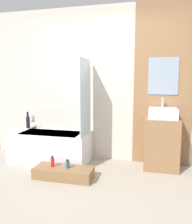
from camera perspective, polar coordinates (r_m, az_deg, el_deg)
ground_plane at (r=2.63m, az=-5.56°, el=-23.14°), size 12.00×12.00×0.00m
wall_tiled_back at (r=3.78m, az=2.02°, el=7.11°), size 4.20×0.06×2.60m
wall_wood_accent at (r=3.66m, az=17.05°, el=6.83°), size 0.91×0.04×2.60m
bathtub at (r=3.85m, az=-11.63°, el=-8.88°), size 1.30×0.65×0.50m
glass_shower_screen at (r=3.46m, az=-2.77°, el=3.79°), size 0.01×0.59×1.21m
wooden_step_bench at (r=3.24m, az=-8.46°, el=-15.42°), size 0.83×0.32×0.15m
vanity_cabinet at (r=3.57m, az=16.67°, el=-7.92°), size 0.52×0.41×0.80m
sink at (r=3.47m, az=16.99°, el=-0.29°), size 0.42×0.39×0.31m
vase_tall_dark at (r=4.24m, az=-17.36°, el=-2.38°), size 0.07×0.07×0.30m
vase_round_light at (r=4.16m, az=-15.93°, el=-3.42°), size 0.12×0.12×0.12m
bottle_soap_primary at (r=3.25m, az=-11.32°, el=-12.66°), size 0.05×0.05×0.15m
bottle_soap_secondary at (r=3.17m, az=-7.43°, el=-13.38°), size 0.05×0.05×0.12m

